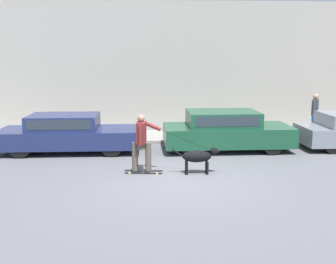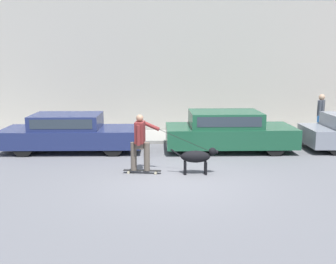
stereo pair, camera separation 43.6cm
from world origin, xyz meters
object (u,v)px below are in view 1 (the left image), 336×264
object	(u,v)px
dog	(198,157)
parked_car_0	(69,134)
skateboarder	(142,141)
pedestrian_with_bag	(315,112)
fire_hydrant	(288,134)
parked_car_1	(226,131)

from	to	relation	value
dog	parked_car_0	bearing A→B (deg)	146.08
parked_car_0	skateboarder	bearing A→B (deg)	-47.79
parked_car_0	pedestrian_with_bag	size ratio (longest dim) A/B	2.81
pedestrian_with_bag	dog	bearing A→B (deg)	73.26
fire_hydrant	dog	bearing A→B (deg)	-136.42
parked_car_1	skateboarder	bearing A→B (deg)	-137.05
skateboarder	fire_hydrant	distance (m)	6.26
parked_car_0	skateboarder	size ratio (longest dim) A/B	1.91
skateboarder	fire_hydrant	bearing A→B (deg)	39.13
skateboarder	fire_hydrant	world-z (taller)	skateboarder
parked_car_1	skateboarder	size ratio (longest dim) A/B	1.78
parked_car_1	pedestrian_with_bag	distance (m)	4.11
dog	skateboarder	xyz separation A→B (m)	(-1.49, 0.09, 0.43)
dog	pedestrian_with_bag	world-z (taller)	pedestrian_with_bag
parked_car_0	pedestrian_with_bag	world-z (taller)	pedestrian_with_bag
dog	skateboarder	distance (m)	1.55
parked_car_0	parked_car_1	bearing A→B (deg)	-0.14
parked_car_0	skateboarder	distance (m)	3.60
dog	pedestrian_with_bag	xyz separation A→B (m)	(5.04, 4.40, 0.55)
parked_car_1	dog	world-z (taller)	parked_car_1
parked_car_1	pedestrian_with_bag	bearing A→B (deg)	23.14
dog	fire_hydrant	size ratio (longest dim) A/B	1.91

